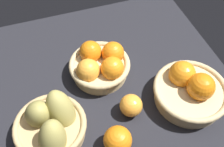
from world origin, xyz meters
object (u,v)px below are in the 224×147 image
(basket_near_left_pears, at_px, (51,125))
(loose_orange_back_gap, at_px, (118,140))
(basket_near_right, at_px, (190,90))
(basket_center, at_px, (100,65))
(loose_orange_front_gap, at_px, (131,105))

(basket_near_left_pears, relative_size, loose_orange_back_gap, 2.78)
(basket_near_right, bearing_deg, basket_near_left_pears, 178.10)
(basket_center, bearing_deg, basket_near_right, -38.05)
(basket_near_right, bearing_deg, basket_center, 141.95)
(loose_orange_front_gap, distance_m, loose_orange_back_gap, 0.12)
(basket_near_left_pears, distance_m, loose_orange_front_gap, 0.24)
(basket_near_left_pears, relative_size, basket_center, 1.08)
(loose_orange_front_gap, height_order, loose_orange_back_gap, loose_orange_back_gap)
(basket_center, bearing_deg, basket_near_left_pears, -138.83)
(loose_orange_back_gap, bearing_deg, basket_near_left_pears, 149.45)
(basket_center, height_order, loose_orange_front_gap, basket_center)
(basket_near_right, xyz_separation_m, basket_center, (-0.23, 0.18, 0.00))
(basket_near_right, distance_m, basket_center, 0.30)
(loose_orange_front_gap, xyz_separation_m, loose_orange_back_gap, (-0.07, -0.09, 0.00))
(basket_near_left_pears, bearing_deg, basket_center, 41.17)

